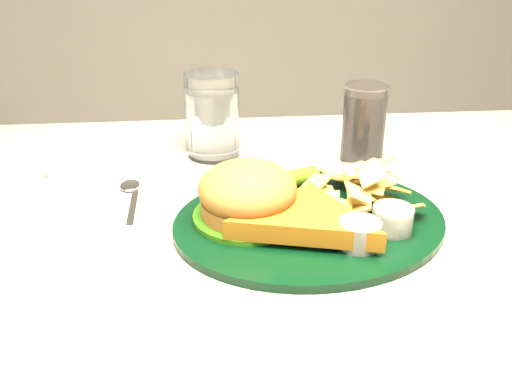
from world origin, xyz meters
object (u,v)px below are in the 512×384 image
at_px(cola_glass, 364,124).
at_px(fork_napkin, 387,217).
at_px(dinner_plate, 311,198).
at_px(water_glass, 212,115).

bearing_deg(cola_glass, fork_napkin, -94.77).
xyz_separation_m(dinner_plate, cola_glass, (0.12, 0.20, 0.02)).
relative_size(dinner_plate, cola_glass, 2.81).
bearing_deg(dinner_plate, fork_napkin, -9.13).
distance_m(dinner_plate, water_glass, 0.28).
xyz_separation_m(water_glass, fork_napkin, (0.22, -0.25, -0.06)).
xyz_separation_m(cola_glass, fork_napkin, (-0.02, -0.20, -0.06)).
height_order(cola_glass, fork_napkin, cola_glass).
distance_m(dinner_plate, cola_glass, 0.24).
relative_size(dinner_plate, water_glass, 2.56).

